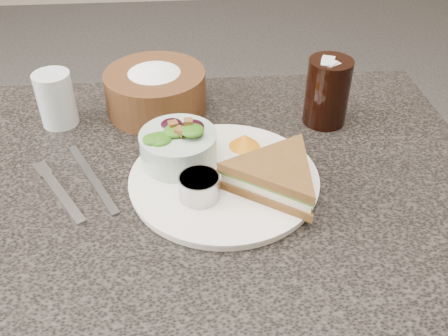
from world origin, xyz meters
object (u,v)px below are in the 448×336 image
dining_table (194,319)px  dinner_plate (224,180)px  salad_bowl (178,142)px  sandwich (277,176)px  cola_glass (328,89)px  dressing_ramekin (199,187)px  bread_basket (155,85)px  water_glass (56,99)px

dining_table → dinner_plate: bearing=-10.5°
dining_table → salad_bowl: 0.43m
sandwich → cola_glass: bearing=93.1°
dinner_plate → sandwich: sandwich is taller
dining_table → dressing_ramekin: bearing=-70.0°
salad_bowl → dressing_ramekin: bearing=-72.6°
bread_basket → cola_glass: cola_glass is taller
dinner_plate → water_glass: 0.36m
dinner_plate → sandwich: (0.08, -0.04, 0.03)m
sandwich → bread_basket: size_ratio=0.95×
cola_glass → sandwich: bearing=-121.8°
sandwich → salad_bowl: bearing=-174.8°
salad_bowl → dining_table: bearing=-76.7°
dressing_ramekin → water_glass: bearing=135.2°
cola_glass → dining_table: bearing=-149.4°
sandwich → dressing_ramekin: size_ratio=2.91×
sandwich → dressing_ramekin: sandwich is taller
bread_basket → cola_glass: size_ratio=1.40×
dinner_plate → bread_basket: (-0.11, 0.24, 0.05)m
dinner_plate → dressing_ramekin: size_ratio=4.77×
sandwich → salad_bowl: 0.17m
sandwich → dressing_ramekin: bearing=-140.5°
cola_glass → water_glass: cola_glass is taller
dinner_plate → sandwich: size_ratio=1.64×
dinner_plate → cola_glass: cola_glass is taller
sandwich → bread_basket: (-0.19, 0.27, 0.02)m
dressing_ramekin → cola_glass: bearing=41.2°
dinner_plate → salad_bowl: 0.10m
salad_bowl → water_glass: 0.27m
salad_bowl → dressing_ramekin: 0.10m
sandwich → bread_basket: bearing=159.5°
dinner_plate → dining_table: bearing=169.5°
dinner_plate → salad_bowl: (-0.07, 0.05, 0.04)m
water_glass → dinner_plate: bearing=-34.9°
dressing_ramekin → cola_glass: (0.25, 0.22, 0.04)m
dinner_plate → sandwich: bearing=-24.7°
sandwich → salad_bowl: salad_bowl is taller
sandwich → bread_basket: bread_basket is taller
salad_bowl → dressing_ramekin: size_ratio=2.01×
sandwich → cola_glass: size_ratio=1.34×
dining_table → bread_basket: size_ratio=5.19×
sandwich → dressing_ramekin: (-0.12, -0.01, -0.01)m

